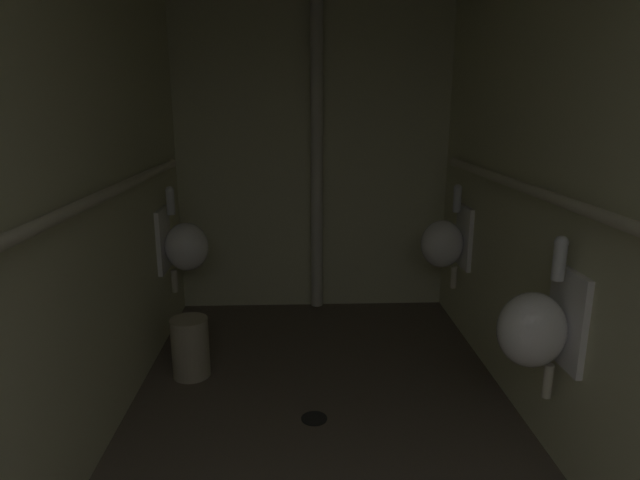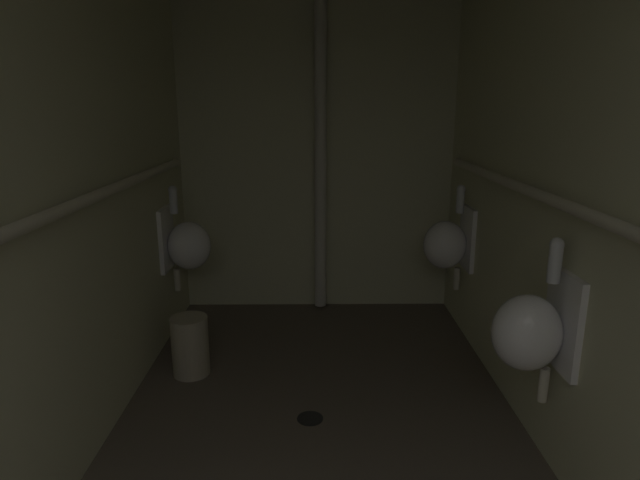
{
  "view_description": "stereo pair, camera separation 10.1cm",
  "coord_description": "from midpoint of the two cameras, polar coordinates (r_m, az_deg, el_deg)",
  "views": [
    {
      "loc": [
        -0.12,
        0.04,
        1.63
      ],
      "look_at": [
        0.01,
        3.27,
        0.81
      ],
      "focal_mm": 30.03,
      "sensor_mm": 36.0,
      "label": 1
    },
    {
      "loc": [
        -0.02,
        0.04,
        1.63
      ],
      "look_at": [
        0.01,
        3.27,
        0.81
      ],
      "focal_mm": 30.03,
      "sensor_mm": 36.0,
      "label": 2
    }
  ],
  "objects": [
    {
      "name": "standpipe_back_wall",
      "position": [
        4.16,
        0.76,
        8.56
      ],
      "size": [
        0.09,
        0.09,
        2.38
      ],
      "primitive_type": "cylinder",
      "color": "beige",
      "rests_on": "ground"
    },
    {
      "name": "floor_drain",
      "position": [
        3.01,
        -0.04,
        -18.45
      ],
      "size": [
        0.14,
        0.14,
        0.01
      ],
      "primitive_type": "cylinder",
      "color": "black",
      "rests_on": "ground"
    },
    {
      "name": "wall_back",
      "position": [
        4.27,
        0.35,
        8.71
      ],
      "size": [
        2.26,
        0.06,
        2.43
      ],
      "primitive_type": "cube",
      "color": "beige",
      "rests_on": "ground"
    },
    {
      "name": "supply_pipe_right",
      "position": [
        2.37,
        26.57,
        2.97
      ],
      "size": [
        0.06,
        3.59,
        0.06
      ],
      "color": "beige"
    },
    {
      "name": "urinal_right_far",
      "position": [
        3.88,
        14.21,
        -0.33
      ],
      "size": [
        0.32,
        0.3,
        0.76
      ],
      "color": "white"
    },
    {
      "name": "wall_right",
      "position": [
        2.43,
        28.21,
        2.77
      ],
      "size": [
        0.06,
        4.38,
        2.43
      ],
      "primitive_type": "cube",
      "color": "beige",
      "rests_on": "ground"
    },
    {
      "name": "wall_left",
      "position": [
        2.36,
        -26.39,
        2.7
      ],
      "size": [
        0.06,
        4.38,
        2.43
      ],
      "primitive_type": "cube",
      "color": "beige",
      "rests_on": "ground"
    },
    {
      "name": "waste_bin",
      "position": [
        3.44,
        -12.83,
        -10.92
      ],
      "size": [
        0.23,
        0.23,
        0.37
      ],
      "primitive_type": "cylinder",
      "color": "#9E937A",
      "rests_on": "ground"
    },
    {
      "name": "urinal_left_mid",
      "position": [
        3.84,
        -13.37,
        -0.42
      ],
      "size": [
        0.32,
        0.3,
        0.76
      ],
      "color": "white"
    },
    {
      "name": "supply_pipe_left",
      "position": [
        2.3,
        -24.72,
        2.87
      ],
      "size": [
        0.06,
        3.6,
        0.06
      ],
      "color": "beige"
    },
    {
      "name": "urinal_right_mid",
      "position": [
        2.54,
        22.72,
        -8.85
      ],
      "size": [
        0.32,
        0.3,
        0.76
      ],
      "color": "white"
    }
  ]
}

